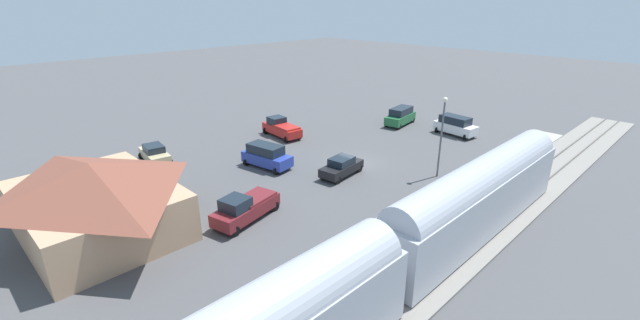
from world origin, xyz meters
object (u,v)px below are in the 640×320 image
(suv_blue, at_px, (266,156))
(suv_white, at_px, (455,125))
(pedestrian_on_platform, at_px, (424,196))
(sedan_tan, at_px, (155,154))
(light_pole_near_platform, at_px, (442,127))
(pickup_maroon, at_px, (245,208))
(suv_green, at_px, (400,116))
(sedan_black, at_px, (342,167))
(station_building, at_px, (95,197))
(pickup_red, at_px, (281,128))

(suv_blue, relative_size, suv_white, 1.02)
(pedestrian_on_platform, bearing_deg, sedan_tan, 21.79)
(light_pole_near_platform, bearing_deg, pickup_maroon, 71.85)
(sedan_tan, xyz_separation_m, light_pole_near_platform, (-21.32, -16.37, 3.71))
(suv_blue, distance_m, suv_green, 20.82)
(pedestrian_on_platform, distance_m, pickup_maroon, 13.14)
(sedan_black, height_order, light_pole_near_platform, light_pole_near_platform)
(pickup_maroon, xyz_separation_m, light_pole_near_platform, (-5.55, -16.93, 3.56))
(suv_white, bearing_deg, pedestrian_on_platform, 112.01)
(pedestrian_on_platform, relative_size, suv_white, 0.34)
(station_building, xyz_separation_m, sedan_tan, (10.12, -8.46, -1.75))
(pickup_red, relative_size, light_pole_near_platform, 0.77)
(suv_white, distance_m, pickup_red, 20.29)
(suv_blue, height_order, pickup_maroon, suv_blue)
(station_building, height_order, suv_white, station_building)
(suv_blue, xyz_separation_m, suv_green, (-0.66, -20.81, 0.00))
(suv_green, height_order, pickup_maroon, suv_green)
(station_building, relative_size, suv_blue, 2.39)
(station_building, relative_size, pickup_red, 2.21)
(station_building, bearing_deg, sedan_black, -104.91)
(sedan_black, xyz_separation_m, pickup_red, (12.68, -3.62, 0.15))
(pedestrian_on_platform, height_order, sedan_tan, pedestrian_on_platform)
(suv_green, height_order, sedan_tan, suv_green)
(sedan_tan, height_order, pickup_red, pickup_red)
(suv_green, height_order, light_pole_near_platform, light_pole_near_platform)
(pedestrian_on_platform, distance_m, light_pole_near_platform, 8.00)
(sedan_tan, bearing_deg, suv_blue, -141.68)
(pickup_maroon, height_order, sedan_tan, pickup_maroon)
(sedan_black, bearing_deg, suv_white, -93.70)
(suv_blue, xyz_separation_m, pickup_maroon, (-7.03, 7.47, -0.12))
(suv_green, xyz_separation_m, pickup_red, (6.94, 13.73, -0.12))
(suv_green, distance_m, pickup_maroon, 28.99)
(suv_blue, xyz_separation_m, light_pole_near_platform, (-12.58, -9.46, 3.44))
(station_building, xyz_separation_m, pedestrian_on_platform, (-13.96, -18.09, -1.34))
(suv_green, relative_size, sedan_tan, 1.09)
(suv_green, height_order, suv_white, same)
(suv_white, bearing_deg, suv_green, 8.83)
(pickup_red, xyz_separation_m, light_pole_near_platform, (-18.86, -2.38, 3.56))
(station_building, relative_size, pedestrian_on_platform, 7.19)
(pedestrian_on_platform, distance_m, suv_blue, 15.58)
(station_building, relative_size, suv_green, 2.40)
(suv_blue, height_order, pickup_red, suv_blue)
(station_building, distance_m, sedan_black, 19.57)
(pedestrian_on_platform, height_order, suv_blue, suv_blue)
(suv_blue, relative_size, pickup_maroon, 0.90)
(sedan_tan, bearing_deg, pedestrian_on_platform, -158.21)
(pickup_maroon, bearing_deg, suv_white, -91.09)
(suv_white, xyz_separation_m, light_pole_near_platform, (-4.99, 12.43, 3.44))
(suv_blue, bearing_deg, pedestrian_on_platform, -169.95)
(suv_white, bearing_deg, sedan_black, 86.30)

